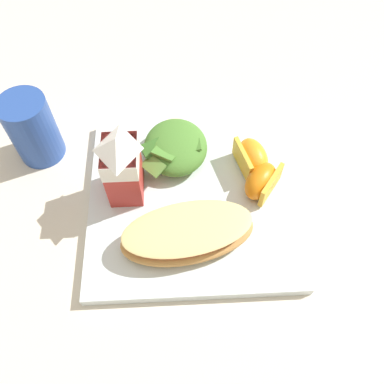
% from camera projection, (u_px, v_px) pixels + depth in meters
% --- Properties ---
extents(ground, '(3.00, 3.00, 0.00)m').
position_uv_depth(ground, '(192.00, 202.00, 0.57)').
color(ground, beige).
extents(white_plate, '(0.28, 0.28, 0.02)m').
position_uv_depth(white_plate, '(192.00, 199.00, 0.57)').
color(white_plate, silver).
rests_on(white_plate, ground).
extents(cheesy_pizza_bread, '(0.11, 0.18, 0.04)m').
position_uv_depth(cheesy_pizza_bread, '(188.00, 233.00, 0.51)').
color(cheesy_pizza_bread, tan).
rests_on(cheesy_pizza_bread, white_plate).
extents(green_salad_pile, '(0.11, 0.09, 0.04)m').
position_uv_depth(green_salad_pile, '(175.00, 147.00, 0.58)').
color(green_salad_pile, '#4C8433').
rests_on(green_salad_pile, white_plate).
extents(milk_carton, '(0.06, 0.05, 0.11)m').
position_uv_depth(milk_carton, '(122.00, 164.00, 0.51)').
color(milk_carton, '#B7332D').
rests_on(milk_carton, white_plate).
extents(orange_wedge_front, '(0.07, 0.06, 0.04)m').
position_uv_depth(orange_wedge_front, '(262.00, 182.00, 0.55)').
color(orange_wedge_front, orange).
rests_on(orange_wedge_front, white_plate).
extents(orange_wedge_middle, '(0.07, 0.05, 0.04)m').
position_uv_depth(orange_wedge_middle, '(252.00, 157.00, 0.57)').
color(orange_wedge_middle, orange).
rests_on(orange_wedge_middle, white_plate).
extents(drinking_blue_cup, '(0.07, 0.07, 0.10)m').
position_uv_depth(drinking_blue_cup, '(33.00, 129.00, 0.58)').
color(drinking_blue_cup, '#284CA3').
rests_on(drinking_blue_cup, ground).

